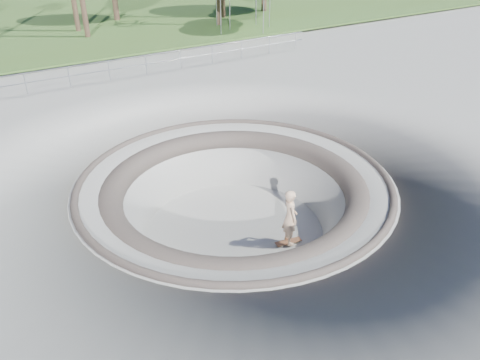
% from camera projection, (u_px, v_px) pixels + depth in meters
% --- Properties ---
extents(ground, '(180.00, 180.00, 0.00)m').
position_uv_depth(ground, '(234.00, 180.00, 15.20)').
color(ground, gray).
rests_on(ground, ground).
extents(skate_bowl, '(14.00, 14.00, 4.10)m').
position_uv_depth(skate_bowl, '(235.00, 226.00, 16.10)').
color(skate_bowl, gray).
rests_on(skate_bowl, ground).
extents(grass_strip, '(180.00, 36.00, 0.12)m').
position_uv_depth(grass_strip, '(25.00, 14.00, 40.05)').
color(grass_strip, '#3D5A24').
rests_on(grass_strip, ground).
extents(distant_hills, '(103.20, 45.00, 28.60)m').
position_uv_depth(distant_hills, '(32.00, 41.00, 62.39)').
color(distant_hills, olive).
rests_on(distant_hills, ground).
extents(safety_railing, '(25.00, 0.06, 1.03)m').
position_uv_depth(safety_railing, '(109.00, 70.00, 23.67)').
color(safety_railing, '#93969B').
rests_on(safety_railing, ground).
extents(skateboard, '(0.92, 0.42, 0.09)m').
position_uv_depth(skateboard, '(288.00, 242.00, 15.33)').
color(skateboard, brown).
rests_on(skateboard, ground).
extents(skater, '(0.63, 0.80, 1.93)m').
position_uv_depth(skater, '(290.00, 217.00, 14.84)').
color(skater, beige).
rests_on(skater, skateboard).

